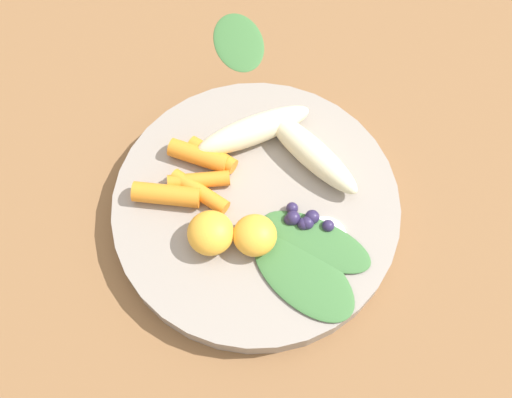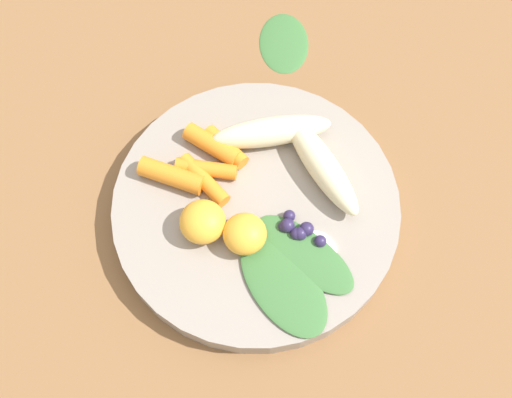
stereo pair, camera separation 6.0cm
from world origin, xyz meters
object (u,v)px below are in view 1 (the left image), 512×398
Objects in this scene: banana_peeled_left at (254,130)px; orange_segment_near at (255,235)px; banana_peeled_right at (315,156)px; kale_leaf_stray at (239,41)px; bowl at (256,209)px.

orange_segment_near is (0.07, 0.08, 0.00)m from banana_peeled_left.
banana_peeled_right is 2.95× the size of orange_segment_near.
banana_peeled_right is (-0.03, 0.06, 0.00)m from banana_peeled_left.
orange_segment_near is 0.48× the size of kale_leaf_stray.
banana_peeled_right is at bearing 176.18° from bowl.
banana_peeled_left is (-0.05, -0.06, 0.03)m from bowl.
orange_segment_near is at bearing 101.54° from banana_peeled_right.
banana_peeled_right is at bearing 130.86° from banana_peeled_left.
kale_leaf_stray is at bearing -106.14° from banana_peeled_left.
banana_peeled_right reaches higher than kale_leaf_stray.
orange_segment_near is (0.10, 0.02, 0.00)m from banana_peeled_right.
orange_segment_near reaches higher than banana_peeled_right.
orange_segment_near reaches higher than bowl.
bowl is 0.21m from kale_leaf_stray.
bowl is 6.85× the size of orange_segment_near.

